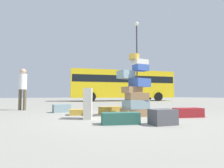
{
  "coord_description": "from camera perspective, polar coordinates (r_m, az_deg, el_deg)",
  "views": [
    {
      "loc": [
        -2.42,
        -4.15,
        0.61
      ],
      "look_at": [
        0.47,
        1.52,
        1.01
      ],
      "focal_mm": 28.16,
      "sensor_mm": 36.0,
      "label": 1
    }
  ],
  "objects": [
    {
      "name": "ground_plane",
      "position": [
        4.84,
        3.26,
        -10.84
      ],
      "size": [
        80.0,
        80.0,
        0.0
      ],
      "primitive_type": "plane",
      "color": "gray"
    },
    {
      "name": "suitcase_tower",
      "position": [
        5.17,
        7.61,
        -2.49
      ],
      "size": [
        0.94,
        0.62,
        1.82
      ],
      "color": "olive",
      "rests_on": "ground"
    },
    {
      "name": "suitcase_charcoal_upright_blue",
      "position": [
        3.84,
        16.15,
        -10.21
      ],
      "size": [
        0.55,
        0.42,
        0.32
      ],
      "primitive_type": "cube",
      "rotation": [
        0.0,
        0.0,
        -0.12
      ],
      "color": "#4C4C51",
      "rests_on": "ground"
    },
    {
      "name": "suitcase_cream_foreground_near",
      "position": [
        4.59,
        -7.81,
        -6.28
      ],
      "size": [
        0.35,
        0.46,
        0.79
      ],
      "primitive_type": "cube",
      "rotation": [
        0.0,
        0.0,
        -0.42
      ],
      "color": "beige",
      "rests_on": "ground"
    },
    {
      "name": "suitcase_teal_behind_tower",
      "position": [
        3.77,
        2.73,
        -11.04
      ],
      "size": [
        0.85,
        0.53,
        0.24
      ],
      "primitive_type": "cube",
      "rotation": [
        0.0,
        0.0,
        -0.3
      ],
      "color": "#26594C",
      "rests_on": "ground"
    },
    {
      "name": "suitcase_tan_left_side",
      "position": [
        5.58,
        -10.94,
        -8.94
      ],
      "size": [
        0.6,
        0.52,
        0.17
      ],
      "primitive_type": "cube",
      "rotation": [
        0.0,
        0.0,
        -0.28
      ],
      "color": "#B28C33",
      "rests_on": "ground"
    },
    {
      "name": "suitcase_maroon_foreground_far",
      "position": [
        5.35,
        23.47,
        -8.5
      ],
      "size": [
        0.84,
        0.55,
        0.25
      ],
      "primitive_type": "cube",
      "rotation": [
        0.0,
        0.0,
        -0.28
      ],
      "color": "maroon",
      "rests_on": "ground"
    },
    {
      "name": "suitcase_tan_white_trunk",
      "position": [
        5.75,
        -0.44,
        -8.52
      ],
      "size": [
        0.77,
        0.49,
        0.24
      ],
      "primitive_type": "cube",
      "rotation": [
        0.0,
        0.0,
        0.16
      ],
      "color": "#B28C33",
      "rests_on": "ground"
    },
    {
      "name": "suitcase_slate_right_side",
      "position": [
        6.55,
        -16.03,
        -7.59
      ],
      "size": [
        0.61,
        0.35,
        0.28
      ],
      "primitive_type": "cube",
      "rotation": [
        0.0,
        0.0,
        0.07
      ],
      "color": "gray",
      "rests_on": "ground"
    },
    {
      "name": "person_bearded_onlooker",
      "position": [
        8.03,
        -26.97,
        -0.37
      ],
      "size": [
        0.3,
        0.3,
        1.69
      ],
      "rotation": [
        0.0,
        0.0,
        -0.69
      ],
      "color": "brown",
      "rests_on": "ground"
    },
    {
      "name": "parked_bus",
      "position": [
        18.87,
        3.42,
        0.1
      ],
      "size": [
        11.15,
        4.86,
        3.15
      ],
      "rotation": [
        0.0,
        0.0,
        -0.22
      ],
      "color": "yellow",
      "rests_on": "ground"
    },
    {
      "name": "lamp_post",
      "position": [
        15.85,
        8.06,
        10.76
      ],
      "size": [
        0.36,
        0.36,
        7.11
      ],
      "color": "#333338",
      "rests_on": "ground"
    }
  ]
}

